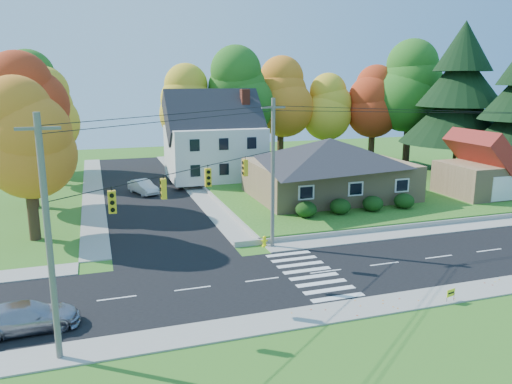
% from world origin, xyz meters
% --- Properties ---
extents(ground, '(120.00, 120.00, 0.00)m').
position_xyz_m(ground, '(0.00, 0.00, 0.00)').
color(ground, '#3D7923').
extents(road_main, '(90.00, 8.00, 0.02)m').
position_xyz_m(road_main, '(0.00, 0.00, 0.01)').
color(road_main, black).
rests_on(road_main, ground).
extents(road_cross, '(8.00, 44.00, 0.02)m').
position_xyz_m(road_cross, '(-8.00, 26.00, 0.01)').
color(road_cross, black).
rests_on(road_cross, ground).
extents(sidewalk_north, '(90.00, 2.00, 0.08)m').
position_xyz_m(sidewalk_north, '(0.00, 5.00, 0.04)').
color(sidewalk_north, '#9C9A90').
rests_on(sidewalk_north, ground).
extents(sidewalk_south, '(90.00, 2.00, 0.08)m').
position_xyz_m(sidewalk_south, '(0.00, -5.00, 0.04)').
color(sidewalk_south, '#9C9A90').
rests_on(sidewalk_south, ground).
extents(lawn, '(30.00, 30.00, 0.50)m').
position_xyz_m(lawn, '(13.00, 21.00, 0.25)').
color(lawn, '#3D7923').
rests_on(lawn, ground).
extents(ranch_house, '(14.60, 10.60, 5.40)m').
position_xyz_m(ranch_house, '(8.00, 16.00, 3.27)').
color(ranch_house, tan).
rests_on(ranch_house, lawn).
extents(colonial_house, '(10.40, 8.40, 9.60)m').
position_xyz_m(colonial_house, '(0.04, 28.00, 4.58)').
color(colonial_house, silver).
rests_on(colonial_house, lawn).
extents(garage, '(7.30, 6.30, 4.60)m').
position_xyz_m(garage, '(22.00, 11.99, 2.84)').
color(garage, tan).
rests_on(garage, lawn).
extents(hedge_row, '(10.70, 1.70, 1.27)m').
position_xyz_m(hedge_row, '(7.50, 9.80, 1.14)').
color(hedge_row, '#163A10').
rests_on(hedge_row, lawn).
extents(traffic_infrastructure, '(38.10, 10.66, 10.00)m').
position_xyz_m(traffic_infrastructure, '(-0.15, 1.35, 5.15)').
color(traffic_infrastructure, '#666059').
rests_on(traffic_infrastructure, ground).
extents(tree_lot_0, '(6.72, 6.72, 12.51)m').
position_xyz_m(tree_lot_0, '(-2.00, 34.00, 8.31)').
color(tree_lot_0, '#3F2A19').
rests_on(tree_lot_0, lawn).
extents(tree_lot_1, '(7.84, 7.84, 14.60)m').
position_xyz_m(tree_lot_1, '(4.00, 33.00, 9.61)').
color(tree_lot_1, '#3F2A19').
rests_on(tree_lot_1, lawn).
extents(tree_lot_2, '(7.28, 7.28, 13.56)m').
position_xyz_m(tree_lot_2, '(10.00, 34.00, 8.96)').
color(tree_lot_2, '#3F2A19').
rests_on(tree_lot_2, lawn).
extents(tree_lot_3, '(6.16, 6.16, 11.47)m').
position_xyz_m(tree_lot_3, '(16.00, 33.00, 7.65)').
color(tree_lot_3, '#3F2A19').
rests_on(tree_lot_3, lawn).
extents(tree_lot_4, '(6.72, 6.72, 12.51)m').
position_xyz_m(tree_lot_4, '(22.00, 32.00, 8.31)').
color(tree_lot_4, '#3F2A19').
rests_on(tree_lot_4, lawn).
extents(tree_lot_5, '(8.40, 8.40, 15.64)m').
position_xyz_m(tree_lot_5, '(26.00, 30.00, 10.27)').
color(tree_lot_5, '#3F2A19').
rests_on(tree_lot_5, lawn).
extents(conifer_east_a, '(12.80, 12.80, 16.96)m').
position_xyz_m(conifer_east_a, '(27.00, 22.00, 9.39)').
color(conifer_east_a, '#3F2A19').
rests_on(conifer_east_a, lawn).
extents(tree_west_0, '(6.16, 6.16, 11.47)m').
position_xyz_m(tree_west_0, '(-17.00, 12.00, 7.15)').
color(tree_west_0, '#3F2A19').
rests_on(tree_west_0, ground).
extents(tree_west_1, '(7.28, 7.28, 13.56)m').
position_xyz_m(tree_west_1, '(-18.00, 22.00, 8.46)').
color(tree_west_1, '#3F2A19').
rests_on(tree_west_1, ground).
extents(tree_west_2, '(6.72, 6.72, 12.51)m').
position_xyz_m(tree_west_2, '(-17.00, 32.00, 7.81)').
color(tree_west_2, '#3F2A19').
rests_on(tree_west_2, ground).
extents(tree_west_3, '(7.84, 7.84, 14.60)m').
position_xyz_m(tree_west_3, '(-19.00, 40.00, 9.11)').
color(tree_west_3, '#3F2A19').
rests_on(tree_west_3, ground).
extents(silver_sedan, '(4.68, 2.14, 1.33)m').
position_xyz_m(silver_sedan, '(-16.01, -2.25, 0.68)').
color(silver_sedan, '#9F9DAC').
rests_on(silver_sedan, road_main).
extents(white_car, '(2.84, 4.42, 1.37)m').
position_xyz_m(white_car, '(-8.22, 24.38, 0.71)').
color(white_car, silver).
rests_on(white_car, road_cross).
extents(fire_hydrant, '(0.44, 0.34, 0.77)m').
position_xyz_m(fire_hydrant, '(-1.99, 5.43, 0.37)').
color(fire_hydrant, yellow).
rests_on(fire_hydrant, ground).
extents(yard_sign, '(0.58, 0.16, 0.73)m').
position_xyz_m(yard_sign, '(4.21, -5.78, 0.52)').
color(yard_sign, black).
rests_on(yard_sign, ground).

